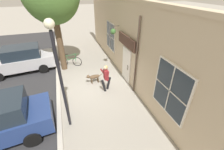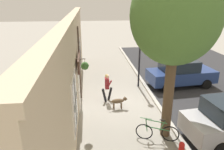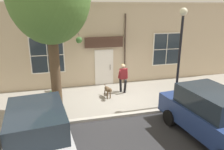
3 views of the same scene
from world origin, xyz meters
name	(u,v)px [view 3 (image 3 of 3)]	position (x,y,z in m)	size (l,w,h in m)	color
ground_plane	(118,97)	(0.00, 0.00, 0.00)	(90.00, 90.00, 0.00)	gray
storefront_facade	(108,45)	(-2.34, 0.00, 2.36)	(0.95, 18.00, 4.71)	#C6B293
pedestrian_walking	(123,76)	(-0.65, 0.43, 0.94)	(0.61, 0.55, 1.60)	black
dog_on_leash	(108,90)	(-0.13, -0.53, 0.43)	(1.07, 0.31, 0.65)	brown
leaning_bicycle	(50,106)	(1.04, -3.35, 0.38)	(1.67, 0.59, 1.00)	black
parked_car_nearest_curb	(39,139)	(4.22, -3.59, 0.88)	(4.45, 2.26, 1.75)	#B7B7BC
parked_car_mid_block	(214,116)	(4.29, 2.17, 0.88)	(4.45, 2.26, 1.75)	navy
street_lamp	(181,44)	(1.56, 2.33, 2.93)	(0.32, 0.32, 4.43)	black
fire_hydrant	(17,115)	(1.52, -4.60, 0.40)	(0.34, 0.20, 0.77)	red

